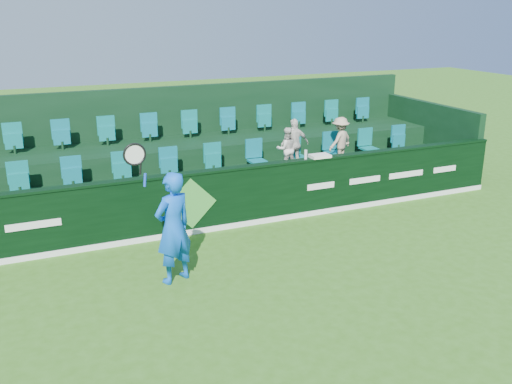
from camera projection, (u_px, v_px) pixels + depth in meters
name	position (u px, v px, depth m)	size (l,w,h in m)	color
ground	(269.00, 323.00, 8.73)	(60.00, 60.00, 0.00)	#356618
sponsor_hoarding	(190.00, 203.00, 12.01)	(16.00, 0.25, 1.35)	black
stand_tier_front	(176.00, 200.00, 13.05)	(16.00, 2.00, 0.80)	black
stand_tier_back	(155.00, 169.00, 14.63)	(16.00, 1.80, 1.30)	black
stand_rear	(150.00, 144.00, 14.84)	(16.00, 4.10, 2.60)	black
seat_row_front	(170.00, 166.00, 13.18)	(13.50, 0.50, 0.60)	#0C6874
seat_row_back	(150.00, 131.00, 14.60)	(13.50, 0.50, 0.60)	#0C6874
tennis_player	(173.00, 227.00, 9.78)	(1.23, 0.72, 2.59)	blue
spectator_left	(287.00, 149.00, 13.85)	(0.51, 0.40, 1.06)	silver
spectator_middle	(295.00, 144.00, 13.90)	(0.73, 0.31, 1.25)	silver
spectator_right	(340.00, 141.00, 14.41)	(0.77, 0.44, 1.20)	tan
towel	(320.00, 156.00, 12.97)	(0.46, 0.30, 0.07)	white
drinks_bottle	(306.00, 154.00, 12.81)	(0.07, 0.07, 0.21)	silver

